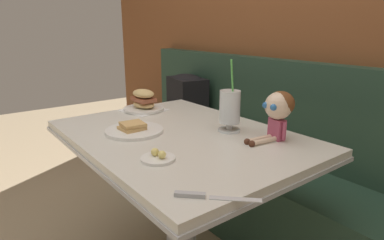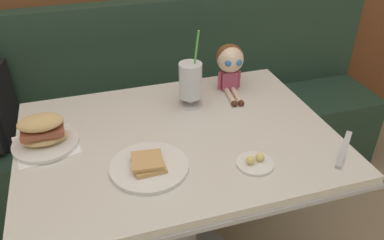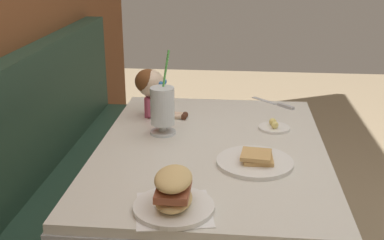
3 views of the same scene
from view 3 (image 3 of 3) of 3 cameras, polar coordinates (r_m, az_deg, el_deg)
booth_bench at (r=2.06m, az=-16.15°, el=-12.94°), size 2.60×0.48×1.00m
diner_table at (r=1.82m, az=2.17°, el=-8.78°), size 1.11×0.81×0.74m
toast_plate at (r=1.60m, az=7.38°, el=-4.76°), size 0.25×0.25×0.04m
milkshake_glass at (r=1.81m, az=-3.46°, el=1.39°), size 0.10×0.10×0.32m
sandwich_plate at (r=1.32m, az=-2.16°, el=-8.69°), size 0.23×0.23×0.12m
butter_saucer at (r=1.91m, az=9.54°, el=-0.79°), size 0.12×0.12×0.04m
butter_knife at (r=2.19m, az=10.18°, el=1.78°), size 0.18×0.18×0.01m
seated_doll at (r=2.00m, az=-4.83°, el=3.99°), size 0.12×0.22×0.20m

